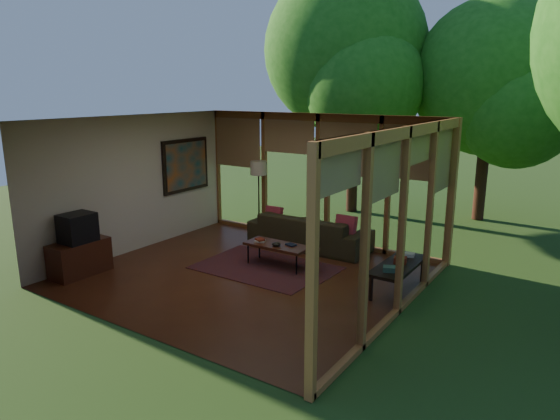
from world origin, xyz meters
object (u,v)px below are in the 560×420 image
Objects in this scene: floor_lamp at (259,172)px; sofa at (305,231)px; media_cabinet at (80,258)px; side_console at (396,266)px; television at (77,228)px; coffee_table at (277,246)px.

sofa is at bearing -9.51° from floor_lamp.
side_console is (4.87, 2.37, 0.11)m from media_cabinet.
floor_lamp is (-1.34, 0.22, 1.07)m from sofa.
television reaches higher than coffee_table.
side_console is (2.40, -1.19, 0.07)m from sofa.
media_cabinet is (-2.47, -3.56, -0.04)m from sofa.
media_cabinet is 0.55m from television.
sofa is 4.21× the size of television.
floor_lamp reaches higher than television.
media_cabinet is at bearing -139.82° from coffee_table.
sofa reaches higher than media_cabinet.
television is at bearing 0.00° from media_cabinet.
sofa is 4.36m from television.
coffee_table is at bearing 97.09° from sofa.
media_cabinet reaches higher than coffee_table.
side_console is at bearing 152.65° from sofa.
sofa is at bearing 55.45° from television.
sofa is 4.34m from media_cabinet.
media_cabinet is 5.42m from side_console.
sofa is 1.40× the size of floor_lamp.
side_console is at bearing -20.70° from floor_lamp.
television is 3.50m from coffee_table.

